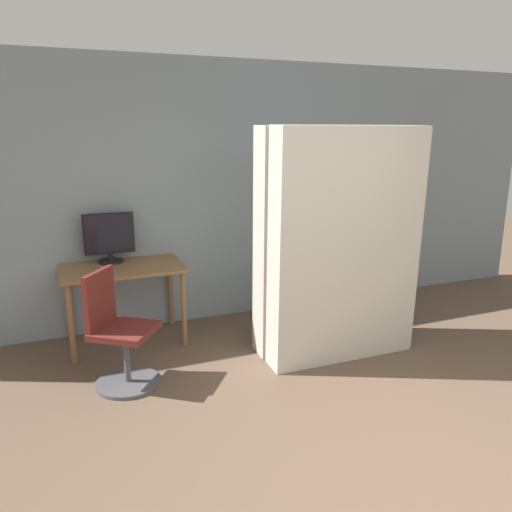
{
  "coord_description": "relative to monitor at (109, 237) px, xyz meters",
  "views": [
    {
      "loc": [
        -1.71,
        -1.63,
        2.0
      ],
      "look_at": [
        -0.31,
        1.85,
        1.05
      ],
      "focal_mm": 35.0,
      "sensor_mm": 36.0,
      "label": 1
    }
  ],
  "objects": [
    {
      "name": "mattress_far",
      "position": [
        1.84,
        -0.95,
        0.01
      ],
      "size": [
        1.37,
        0.3,
        2.04
      ],
      "color": "beige",
      "rests_on": "ground"
    },
    {
      "name": "mattress_near",
      "position": [
        1.84,
        -1.27,
        0.02
      ],
      "size": [
        1.37,
        0.31,
        2.04
      ],
      "color": "beige",
      "rests_on": "ground"
    },
    {
      "name": "bookshelf",
      "position": [
        2.55,
        0.04,
        -0.2
      ],
      "size": [
        0.78,
        0.27,
        1.67
      ],
      "color": "brown",
      "rests_on": "ground"
    },
    {
      "name": "monitor",
      "position": [
        0.0,
        0.0,
        0.0
      ],
      "size": [
        0.47,
        0.24,
        0.48
      ],
      "color": "black",
      "rests_on": "desk"
    },
    {
      "name": "wall_back",
      "position": [
        1.27,
        0.17,
        0.34
      ],
      "size": [
        8.0,
        0.06,
        2.7
      ],
      "color": "gray",
      "rests_on": "ground"
    },
    {
      "name": "office_chair",
      "position": [
        -0.08,
        -1.03,
        -0.62
      ],
      "size": [
        0.61,
        0.61,
        0.94
      ],
      "color": "#4C4C51",
      "rests_on": "ground"
    },
    {
      "name": "desk",
      "position": [
        0.08,
        -0.21,
        -0.35
      ],
      "size": [
        1.12,
        0.69,
        0.76
      ],
      "color": "brown",
      "rests_on": "ground"
    }
  ]
}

